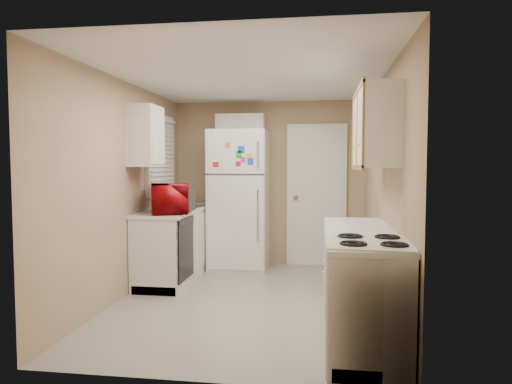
# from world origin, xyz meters

# --- Properties ---
(floor) EXTENTS (3.80, 3.80, 0.00)m
(floor) POSITION_xyz_m (0.00, 0.00, 0.00)
(floor) COLOR #AEAAA3
(floor) RESTS_ON ground
(ceiling) EXTENTS (3.80, 3.80, 0.00)m
(ceiling) POSITION_xyz_m (0.00, 0.00, 2.40)
(ceiling) COLOR white
(ceiling) RESTS_ON floor
(wall_left) EXTENTS (3.80, 3.80, 0.00)m
(wall_left) POSITION_xyz_m (-1.40, 0.00, 1.20)
(wall_left) COLOR tan
(wall_left) RESTS_ON floor
(wall_right) EXTENTS (3.80, 3.80, 0.00)m
(wall_right) POSITION_xyz_m (1.40, 0.00, 1.20)
(wall_right) COLOR tan
(wall_right) RESTS_ON floor
(wall_back) EXTENTS (2.80, 2.80, 0.00)m
(wall_back) POSITION_xyz_m (0.00, 1.90, 1.20)
(wall_back) COLOR tan
(wall_back) RESTS_ON floor
(wall_front) EXTENTS (2.80, 2.80, 0.00)m
(wall_front) POSITION_xyz_m (0.00, -1.90, 1.20)
(wall_front) COLOR tan
(wall_front) RESTS_ON floor
(left_counter) EXTENTS (0.60, 1.80, 0.90)m
(left_counter) POSITION_xyz_m (-1.10, 0.90, 0.45)
(left_counter) COLOR silver
(left_counter) RESTS_ON floor
(dishwasher) EXTENTS (0.03, 0.58, 0.72)m
(dishwasher) POSITION_xyz_m (-0.81, 0.30, 0.49)
(dishwasher) COLOR black
(dishwasher) RESTS_ON floor
(sink) EXTENTS (0.54, 0.74, 0.16)m
(sink) POSITION_xyz_m (-1.10, 1.05, 0.86)
(sink) COLOR gray
(sink) RESTS_ON left_counter
(microwave) EXTENTS (0.70, 0.55, 0.41)m
(microwave) POSITION_xyz_m (-1.01, 0.36, 1.05)
(microwave) COLOR #9D060C
(microwave) RESTS_ON left_counter
(soap_bottle) EXTENTS (0.10, 0.10, 0.19)m
(soap_bottle) POSITION_xyz_m (-1.11, 1.43, 1.00)
(soap_bottle) COLOR silver
(soap_bottle) RESTS_ON left_counter
(window_blinds) EXTENTS (0.10, 0.98, 1.08)m
(window_blinds) POSITION_xyz_m (-1.36, 1.05, 1.60)
(window_blinds) COLOR silver
(window_blinds) RESTS_ON wall_left
(upper_cabinet_left) EXTENTS (0.30, 0.45, 0.70)m
(upper_cabinet_left) POSITION_xyz_m (-1.25, 0.22, 1.80)
(upper_cabinet_left) COLOR silver
(upper_cabinet_left) RESTS_ON wall_left
(refrigerator) EXTENTS (0.81, 0.79, 1.95)m
(refrigerator) POSITION_xyz_m (-0.39, 1.55, 0.98)
(refrigerator) COLOR silver
(refrigerator) RESTS_ON floor
(cabinet_over_fridge) EXTENTS (0.70, 0.30, 0.40)m
(cabinet_over_fridge) POSITION_xyz_m (-0.40, 1.75, 2.00)
(cabinet_over_fridge) COLOR silver
(cabinet_over_fridge) RESTS_ON wall_back
(interior_door) EXTENTS (0.86, 0.06, 2.08)m
(interior_door) POSITION_xyz_m (0.70, 1.86, 1.02)
(interior_door) COLOR silver
(interior_door) RESTS_ON floor
(right_counter) EXTENTS (0.60, 2.00, 0.90)m
(right_counter) POSITION_xyz_m (1.10, -0.80, 0.45)
(right_counter) COLOR silver
(right_counter) RESTS_ON floor
(stove) EXTENTS (0.66, 0.78, 0.88)m
(stove) POSITION_xyz_m (1.13, -1.42, 0.44)
(stove) COLOR silver
(stove) RESTS_ON floor
(upper_cabinet_right) EXTENTS (0.30, 1.20, 0.70)m
(upper_cabinet_right) POSITION_xyz_m (1.25, -0.50, 1.80)
(upper_cabinet_right) COLOR silver
(upper_cabinet_right) RESTS_ON wall_right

